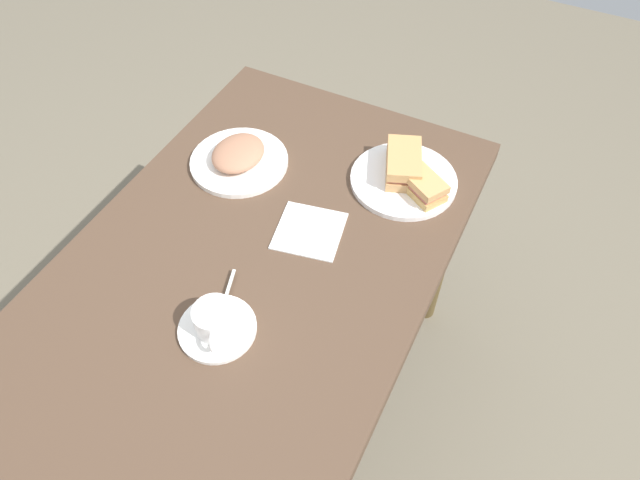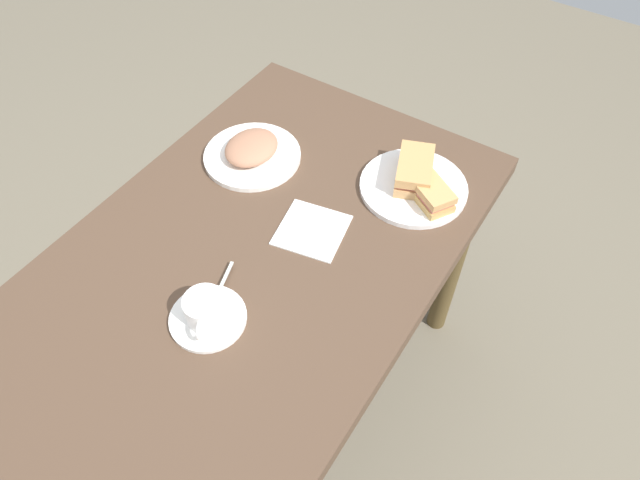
{
  "view_description": "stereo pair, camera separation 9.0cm",
  "coord_description": "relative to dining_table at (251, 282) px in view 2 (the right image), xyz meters",
  "views": [
    {
      "loc": [
        0.62,
        0.49,
        1.8
      ],
      "look_at": [
        -0.11,
        0.12,
        0.8
      ],
      "focal_mm": 32.41,
      "sensor_mm": 36.0,
      "label": 1
    },
    {
      "loc": [
        0.57,
        0.57,
        1.8
      ],
      "look_at": [
        -0.11,
        0.12,
        0.8
      ],
      "focal_mm": 32.41,
      "sensor_mm": 36.0,
      "label": 2
    }
  ],
  "objects": [
    {
      "name": "sandwich_plate",
      "position": [
        -0.39,
        0.22,
        0.11
      ],
      "size": [
        0.27,
        0.27,
        0.01
      ],
      "primitive_type": "cylinder",
      "color": "white",
      "rests_on": "dining_table"
    },
    {
      "name": "dining_table",
      "position": [
        0.0,
        0.0,
        0.0
      ],
      "size": [
        1.28,
        0.79,
        0.77
      ],
      "color": "brown",
      "rests_on": "ground_plane"
    },
    {
      "name": "coffee_cup",
      "position": [
        0.18,
        0.03,
        0.14
      ],
      "size": [
        0.11,
        0.09,
        0.06
      ],
      "color": "white",
      "rests_on": "coffee_saucer"
    },
    {
      "name": "ground_plane",
      "position": [
        0.0,
        0.0,
        -0.67
      ],
      "size": [
        6.0,
        6.0,
        0.0
      ],
      "primitive_type": "plane",
      "color": "#716855"
    },
    {
      "name": "sandwich_back",
      "position": [
        -0.37,
        0.26,
        0.14
      ],
      "size": [
        0.13,
        0.15,
        0.05
      ],
      "color": "tan",
      "rests_on": "sandwich_plate"
    },
    {
      "name": "side_food_pile",
      "position": [
        -0.26,
        -0.19,
        0.14
      ],
      "size": [
        0.15,
        0.13,
        0.04
      ],
      "primitive_type": "ellipsoid",
      "color": "#AF7759",
      "rests_on": "side_plate"
    },
    {
      "name": "side_plate",
      "position": [
        -0.26,
        -0.19,
        0.11
      ],
      "size": [
        0.25,
        0.25,
        0.01
      ],
      "primitive_type": "cylinder",
      "color": "white",
      "rests_on": "dining_table"
    },
    {
      "name": "napkin",
      "position": [
        -0.14,
        0.08,
        0.1
      ],
      "size": [
        0.18,
        0.18,
        0.0
      ],
      "primitive_type": "cube",
      "rotation": [
        0.0,
        0.0,
        0.2
      ],
      "color": "white",
      "rests_on": "dining_table"
    },
    {
      "name": "sandwich_front",
      "position": [
        -0.41,
        0.2,
        0.14
      ],
      "size": [
        0.17,
        0.13,
        0.06
      ],
      "color": "tan",
      "rests_on": "sandwich_plate"
    },
    {
      "name": "spoon",
      "position": [
        0.1,
        0.01,
        0.11
      ],
      "size": [
        0.1,
        0.04,
        0.01
      ],
      "color": "silver",
      "rests_on": "coffee_saucer"
    },
    {
      "name": "coffee_saucer",
      "position": [
        0.17,
        0.03,
        0.1
      ],
      "size": [
        0.16,
        0.16,
        0.01
      ],
      "primitive_type": "cylinder",
      "color": "white",
      "rests_on": "dining_table"
    }
  ]
}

